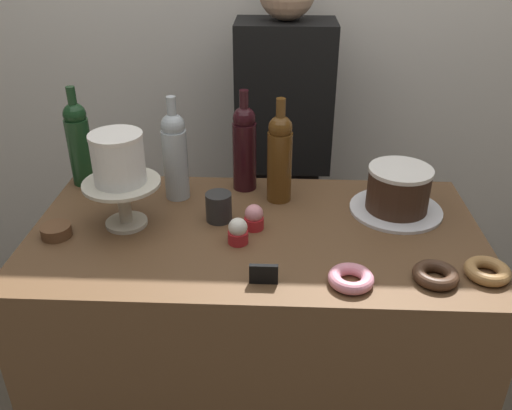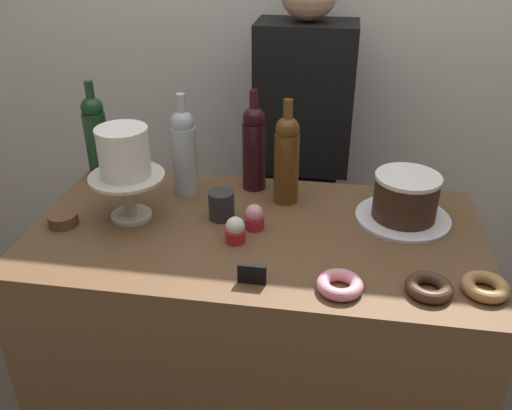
# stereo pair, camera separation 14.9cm
# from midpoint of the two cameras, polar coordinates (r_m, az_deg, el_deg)

# --- Properties ---
(back_wall) EXTENTS (6.00, 0.05, 2.60)m
(back_wall) POSITION_cam_midpoint_polar(r_m,az_deg,el_deg) (2.26, 5.81, 17.34)
(back_wall) COLOR silver
(back_wall) RESTS_ON ground_plane
(display_counter) EXTENTS (1.28, 0.67, 0.94)m
(display_counter) POSITION_cam_midpoint_polar(r_m,az_deg,el_deg) (1.83, 2.43, -15.42)
(display_counter) COLOR brown
(display_counter) RESTS_ON ground_plane
(cake_stand_pedestal) EXTENTS (0.22, 0.22, 0.14)m
(cake_stand_pedestal) POSITION_cam_midpoint_polar(r_m,az_deg,el_deg) (1.58, -10.72, 1.61)
(cake_stand_pedestal) COLOR beige
(cake_stand_pedestal) RESTS_ON display_counter
(white_layer_cake) EXTENTS (0.14, 0.14, 0.14)m
(white_layer_cake) POSITION_cam_midpoint_polar(r_m,az_deg,el_deg) (1.53, -11.10, 5.44)
(white_layer_cake) COLOR white
(white_layer_cake) RESTS_ON cake_stand_pedestal
(silver_serving_platter) EXTENTS (0.28, 0.28, 0.01)m
(silver_serving_platter) POSITION_cam_midpoint_polar(r_m,az_deg,el_deg) (1.66, 17.73, -1.35)
(silver_serving_platter) COLOR white
(silver_serving_platter) RESTS_ON display_counter
(chocolate_round_cake) EXTENTS (0.19, 0.19, 0.13)m
(chocolate_round_cake) POSITION_cam_midpoint_polar(r_m,az_deg,el_deg) (1.63, 18.09, 0.81)
(chocolate_round_cake) COLOR #3D2619
(chocolate_round_cake) RESTS_ON silver_serving_platter
(wine_bottle_amber) EXTENTS (0.08, 0.08, 0.33)m
(wine_bottle_amber) POSITION_cam_midpoint_polar(r_m,az_deg,el_deg) (1.63, 5.89, 4.90)
(wine_bottle_amber) COLOR #5B3814
(wine_bottle_amber) RESTS_ON display_counter
(wine_bottle_green) EXTENTS (0.08, 0.08, 0.33)m
(wine_bottle_green) POSITION_cam_midpoint_polar(r_m,az_deg,el_deg) (1.85, -14.33, 7.14)
(wine_bottle_green) COLOR #193D1E
(wine_bottle_green) RESTS_ON display_counter
(wine_bottle_clear) EXTENTS (0.08, 0.08, 0.33)m
(wine_bottle_clear) POSITION_cam_midpoint_polar(r_m,az_deg,el_deg) (1.68, -5.06, 5.65)
(wine_bottle_clear) COLOR #B2BCC1
(wine_bottle_clear) RESTS_ON display_counter
(wine_bottle_dark_red) EXTENTS (0.08, 0.08, 0.33)m
(wine_bottle_dark_red) POSITION_cam_midpoint_polar(r_m,az_deg,el_deg) (1.71, 2.32, 6.17)
(wine_bottle_dark_red) COLOR black
(wine_bottle_dark_red) RESTS_ON display_counter
(cupcake_vanilla) EXTENTS (0.06, 0.06, 0.07)m
(cupcake_vanilla) POSITION_cam_midpoint_polar(r_m,az_deg,el_deg) (1.46, 0.73, -2.77)
(cupcake_vanilla) COLOR red
(cupcake_vanilla) RESTS_ON display_counter
(cupcake_strawberry) EXTENTS (0.06, 0.06, 0.07)m
(cupcake_strawberry) POSITION_cam_midpoint_polar(r_m,az_deg,el_deg) (1.52, 2.63, -1.40)
(cupcake_strawberry) COLOR red
(cupcake_strawberry) RESTS_ON display_counter
(donut_chocolate) EXTENTS (0.11, 0.11, 0.03)m
(donut_chocolate) POSITION_cam_midpoint_polar(r_m,az_deg,el_deg) (1.37, 20.82, -8.21)
(donut_chocolate) COLOR #472D1E
(donut_chocolate) RESTS_ON display_counter
(donut_maple) EXTENTS (0.11, 0.11, 0.03)m
(donut_maple) POSITION_cam_midpoint_polar(r_m,az_deg,el_deg) (1.43, 25.88, -7.88)
(donut_maple) COLOR #B27F47
(donut_maple) RESTS_ON display_counter
(donut_pink) EXTENTS (0.11, 0.11, 0.03)m
(donut_pink) POSITION_cam_midpoint_polar(r_m,az_deg,el_deg) (1.32, 12.09, -8.34)
(donut_pink) COLOR pink
(donut_pink) RESTS_ON display_counter
(cookie_stack) EXTENTS (0.08, 0.08, 0.03)m
(cookie_stack) POSITION_cam_midpoint_polar(r_m,az_deg,el_deg) (1.62, -17.24, -1.54)
(cookie_stack) COLOR brown
(cookie_stack) RESTS_ON display_counter
(price_sign_chalkboard) EXTENTS (0.07, 0.01, 0.05)m
(price_sign_chalkboard) POSITION_cam_midpoint_polar(r_m,az_deg,el_deg) (1.31, 2.85, -7.41)
(price_sign_chalkboard) COLOR black
(price_sign_chalkboard) RESTS_ON display_counter
(coffee_cup_ceramic) EXTENTS (0.08, 0.08, 0.08)m
(coffee_cup_ceramic) POSITION_cam_midpoint_polar(r_m,az_deg,el_deg) (1.57, -0.96, -0.07)
(coffee_cup_ceramic) COLOR #282828
(coffee_cup_ceramic) RESTS_ON display_counter
(barista_figure) EXTENTS (0.36, 0.22, 1.60)m
(barista_figure) POSITION_cam_midpoint_polar(r_m,az_deg,el_deg) (2.16, 6.77, 3.87)
(barista_figure) COLOR black
(barista_figure) RESTS_ON ground_plane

